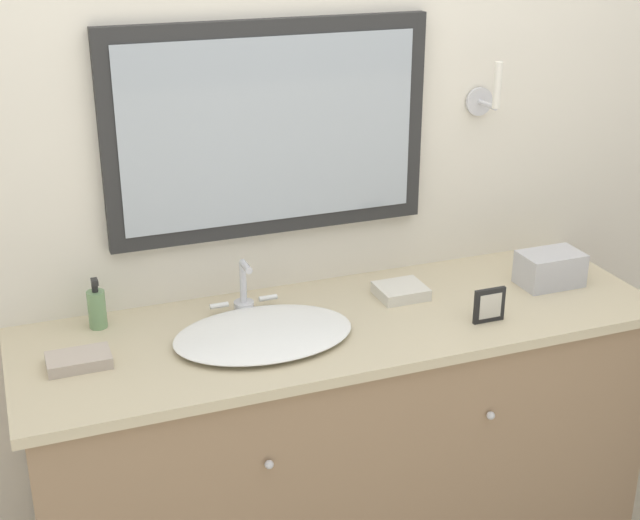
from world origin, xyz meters
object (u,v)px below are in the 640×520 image
at_px(soap_bottle, 97,308).
at_px(appliance_box, 550,269).
at_px(sink_basin, 263,332).
at_px(picture_frame, 489,305).

height_order(soap_bottle, appliance_box, soap_bottle).
bearing_deg(sink_basin, picture_frame, -11.58).
xyz_separation_m(sink_basin, picture_frame, (0.64, -0.13, 0.03)).
relative_size(sink_basin, appliance_box, 2.61).
bearing_deg(picture_frame, appliance_box, 27.14).
distance_m(soap_bottle, picture_frame, 1.12).
bearing_deg(appliance_box, sink_basin, -178.13).
distance_m(sink_basin, appliance_box, 0.96).
height_order(sink_basin, appliance_box, sink_basin).
height_order(sink_basin, picture_frame, sink_basin).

